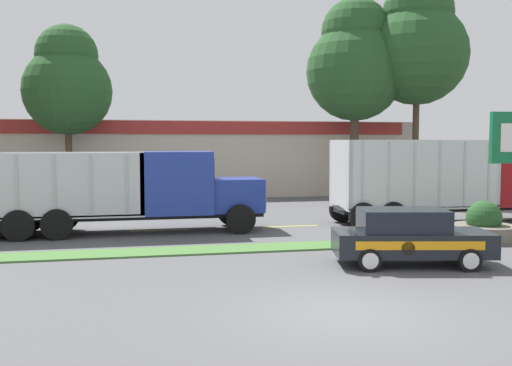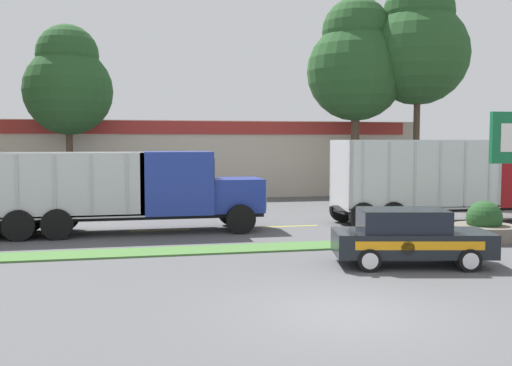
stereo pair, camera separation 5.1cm
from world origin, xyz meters
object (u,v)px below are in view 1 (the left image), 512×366
dump_truck_lead (147,192)px  dump_truck_mid (486,184)px  rally_car (409,236)px  stone_planter (484,227)px

dump_truck_lead → dump_truck_mid: bearing=-0.3°
rally_car → stone_planter: (4.60, 3.29, -0.34)m
dump_truck_mid → stone_planter: 5.44m
dump_truck_lead → rally_car: dump_truck_lead is taller
rally_car → dump_truck_lead: bearing=132.9°
stone_planter → rally_car: bearing=-144.4°
dump_truck_lead → dump_truck_mid: dump_truck_mid is taller
dump_truck_lead → rally_car: bearing=-47.1°
dump_truck_lead → dump_truck_mid: size_ratio=0.93×
dump_truck_lead → stone_planter: bearing=-20.7°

